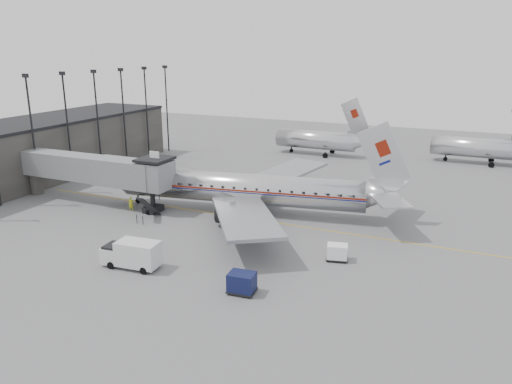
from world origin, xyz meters
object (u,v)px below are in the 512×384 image
service_van (132,253)px  baggage_cart_navy (242,282)px  airliner (247,189)px  baggage_cart_white (337,252)px  ramp_worker (131,204)px

service_van → baggage_cart_navy: 10.76m
airliner → baggage_cart_navy: (7.98, -17.97, -1.92)m
airliner → baggage_cart_navy: airliner is taller
baggage_cart_navy → baggage_cart_white: 10.41m
service_van → baggage_cart_white: size_ratio=2.46×
baggage_cart_navy → service_van: bearing=173.0°
baggage_cart_navy → airliner: bearing=108.8°
airliner → ramp_worker: airliner is taller
baggage_cart_navy → ramp_worker: size_ratio=1.42×
ramp_worker → service_van: bearing=-67.9°
baggage_cart_navy → baggage_cart_white: (5.09, 9.08, -0.10)m
airliner → ramp_worker: bearing=-168.4°
airliner → service_van: (-2.77, -17.62, -1.54)m
service_van → baggage_cart_navy: size_ratio=2.34×
baggage_cart_navy → baggage_cart_white: size_ratio=1.05×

